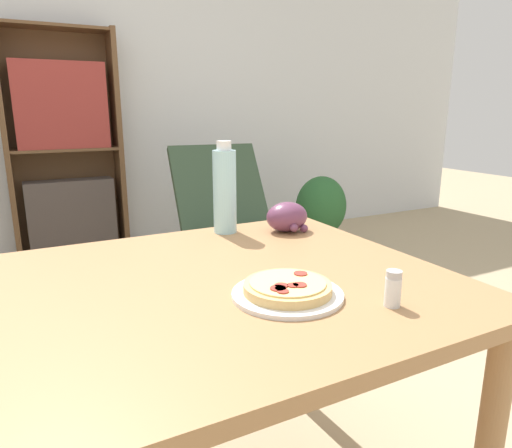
{
  "coord_description": "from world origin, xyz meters",
  "views": [
    {
      "loc": [
        -0.33,
        -1.07,
        1.12
      ],
      "look_at": [
        0.28,
        0.11,
        0.78
      ],
      "focal_mm": 32.0,
      "sensor_mm": 36.0,
      "label": 1
    }
  ],
  "objects_px": {
    "pizza_on_plate": "(287,290)",
    "bookshelf": "(66,159)",
    "grape_bunch": "(287,217)",
    "potted_plant_floor": "(321,212)",
    "lounge_chair_far": "(229,241)",
    "drink_bottle": "(225,190)",
    "salt_shaker": "(393,289)"
  },
  "relations": [
    {
      "from": "pizza_on_plate",
      "to": "drink_bottle",
      "type": "distance_m",
      "value": 0.58
    },
    {
      "from": "pizza_on_plate",
      "to": "grape_bunch",
      "type": "xyz_separation_m",
      "value": [
        0.28,
        0.47,
        0.03
      ]
    },
    {
      "from": "grape_bunch",
      "to": "drink_bottle",
      "type": "xyz_separation_m",
      "value": [
        -0.19,
        0.09,
        0.09
      ]
    },
    {
      "from": "pizza_on_plate",
      "to": "potted_plant_floor",
      "type": "height_order",
      "value": "pizza_on_plate"
    },
    {
      "from": "drink_bottle",
      "to": "salt_shaker",
      "type": "distance_m",
      "value": 0.71
    },
    {
      "from": "bookshelf",
      "to": "potted_plant_floor",
      "type": "relative_size",
      "value": 2.75
    },
    {
      "from": "pizza_on_plate",
      "to": "bookshelf",
      "type": "distance_m",
      "value": 2.76
    },
    {
      "from": "pizza_on_plate",
      "to": "potted_plant_floor",
      "type": "relative_size",
      "value": 0.4
    },
    {
      "from": "grape_bunch",
      "to": "potted_plant_floor",
      "type": "bearing_deg",
      "value": 51.29
    },
    {
      "from": "grape_bunch",
      "to": "drink_bottle",
      "type": "distance_m",
      "value": 0.23
    },
    {
      "from": "pizza_on_plate",
      "to": "grape_bunch",
      "type": "height_order",
      "value": "grape_bunch"
    },
    {
      "from": "grape_bunch",
      "to": "salt_shaker",
      "type": "bearing_deg",
      "value": -100.76
    },
    {
      "from": "bookshelf",
      "to": "potted_plant_floor",
      "type": "height_order",
      "value": "bookshelf"
    },
    {
      "from": "lounge_chair_far",
      "to": "bookshelf",
      "type": "distance_m",
      "value": 1.35
    },
    {
      "from": "drink_bottle",
      "to": "bookshelf",
      "type": "height_order",
      "value": "bookshelf"
    },
    {
      "from": "pizza_on_plate",
      "to": "bookshelf",
      "type": "xyz_separation_m",
      "value": [
        -0.18,
        2.76,
        0.03
      ]
    },
    {
      "from": "pizza_on_plate",
      "to": "drink_bottle",
      "type": "height_order",
      "value": "drink_bottle"
    },
    {
      "from": "drink_bottle",
      "to": "lounge_chair_far",
      "type": "relative_size",
      "value": 0.34
    },
    {
      "from": "pizza_on_plate",
      "to": "lounge_chair_far",
      "type": "relative_size",
      "value": 0.28
    },
    {
      "from": "grape_bunch",
      "to": "potted_plant_floor",
      "type": "distance_m",
      "value": 2.15
    },
    {
      "from": "potted_plant_floor",
      "to": "grape_bunch",
      "type": "bearing_deg",
      "value": -128.71
    },
    {
      "from": "grape_bunch",
      "to": "salt_shaker",
      "type": "relative_size",
      "value": 1.85
    },
    {
      "from": "grape_bunch",
      "to": "potted_plant_floor",
      "type": "height_order",
      "value": "grape_bunch"
    },
    {
      "from": "pizza_on_plate",
      "to": "potted_plant_floor",
      "type": "distance_m",
      "value": 2.67
    },
    {
      "from": "salt_shaker",
      "to": "potted_plant_floor",
      "type": "relative_size",
      "value": 0.13
    },
    {
      "from": "grape_bunch",
      "to": "pizza_on_plate",
      "type": "bearing_deg",
      "value": -121.09
    },
    {
      "from": "grape_bunch",
      "to": "lounge_chair_far",
      "type": "bearing_deg",
      "value": 74.2
    },
    {
      "from": "lounge_chair_far",
      "to": "potted_plant_floor",
      "type": "distance_m",
      "value": 0.98
    },
    {
      "from": "drink_bottle",
      "to": "bookshelf",
      "type": "relative_size",
      "value": 0.18
    },
    {
      "from": "pizza_on_plate",
      "to": "lounge_chair_far",
      "type": "distance_m",
      "value": 1.98
    },
    {
      "from": "drink_bottle",
      "to": "potted_plant_floor",
      "type": "relative_size",
      "value": 0.49
    },
    {
      "from": "drink_bottle",
      "to": "grape_bunch",
      "type": "bearing_deg",
      "value": -24.55
    }
  ]
}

